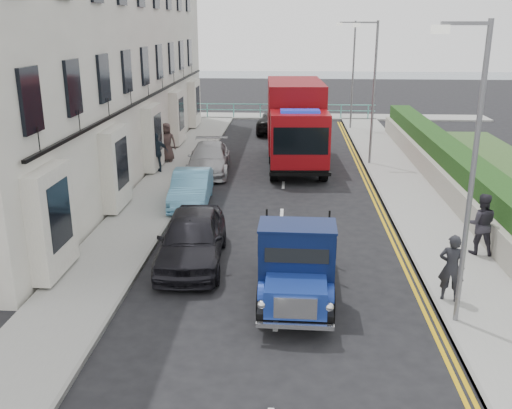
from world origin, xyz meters
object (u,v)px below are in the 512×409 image
(lamp_near, at_px, (468,162))
(red_lorry, at_px, (296,122))
(lamp_mid, at_px, (372,85))
(bedford_lorry, at_px, (296,269))
(parked_car_front, at_px, (192,238))
(pedestrian_east_near, at_px, (452,268))
(lamp_far, at_px, (351,69))

(lamp_near, bearing_deg, red_lorry, 102.98)
(lamp_mid, height_order, red_lorry, lamp_mid)
(bedford_lorry, distance_m, red_lorry, 15.22)
(red_lorry, bearing_deg, bedford_lorry, -93.05)
(lamp_mid, distance_m, parked_car_front, 14.80)
(bedford_lorry, distance_m, pedestrian_east_near, 3.93)
(lamp_mid, relative_size, bedford_lorry, 1.47)
(lamp_near, bearing_deg, lamp_mid, 90.00)
(lamp_near, xyz_separation_m, bedford_lorry, (-3.69, 0.70, -2.97))
(lamp_far, bearing_deg, lamp_mid, -90.00)
(lamp_mid, distance_m, pedestrian_east_near, 15.24)
(lamp_far, xyz_separation_m, parked_car_front, (-6.78, -22.76, -3.20))
(red_lorry, bearing_deg, pedestrian_east_near, -78.24)
(bedford_lorry, xyz_separation_m, parked_car_front, (-3.08, 2.54, -0.23))
(lamp_near, relative_size, lamp_far, 1.00)
(lamp_near, relative_size, red_lorry, 0.88)
(lamp_far, distance_m, pedestrian_east_near, 25.12)
(lamp_mid, relative_size, lamp_far, 1.00)
(bedford_lorry, bearing_deg, red_lorry, 90.97)
(parked_car_front, bearing_deg, lamp_far, 70.58)
(pedestrian_east_near, bearing_deg, lamp_mid, -69.81)
(bedford_lorry, bearing_deg, pedestrian_east_near, 6.30)
(lamp_far, bearing_deg, pedestrian_east_near, -89.49)
(lamp_mid, bearing_deg, parked_car_front, -117.98)
(lamp_near, bearing_deg, parked_car_front, 154.43)
(lamp_near, bearing_deg, lamp_far, 90.00)
(lamp_far, distance_m, parked_car_front, 23.96)
(lamp_far, distance_m, bedford_lorry, 25.74)
(lamp_mid, xyz_separation_m, parked_car_front, (-6.78, -12.76, -3.20))
(lamp_mid, bearing_deg, lamp_far, 90.00)
(lamp_near, relative_size, parked_car_front, 1.50)
(lamp_far, height_order, pedestrian_east_near, lamp_far)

